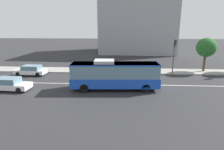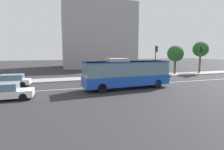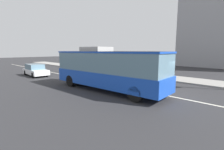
{
  "view_description": "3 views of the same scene",
  "coord_description": "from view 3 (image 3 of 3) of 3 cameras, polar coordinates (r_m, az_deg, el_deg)",
  "views": [
    {
      "loc": [
        -3.05,
        -22.27,
        7.28
      ],
      "look_at": [
        -4.37,
        -0.05,
        1.24
      ],
      "focal_mm": 29.76,
      "sensor_mm": 36.0,
      "label": 1
    },
    {
      "loc": [
        -12.05,
        -20.26,
        4.12
      ],
      "look_at": [
        -5.24,
        -0.42,
        1.44
      ],
      "focal_mm": 28.64,
      "sensor_mm": 36.0,
      "label": 2
    },
    {
      "loc": [
        5.33,
        -10.7,
        3.16
      ],
      "look_at": [
        -4.57,
        -0.59,
        1.04
      ],
      "focal_mm": 26.12,
      "sensor_mm": 36.0,
      "label": 3
    }
  ],
  "objects": [
    {
      "name": "ground_plane",
      "position": [
        12.37,
        17.42,
        -6.67
      ],
      "size": [
        160.0,
        160.0,
        0.0
      ],
      "primitive_type": "plane",
      "color": "#28282B"
    },
    {
      "name": "sidewalk_kerb",
      "position": [
        18.68,
        27.17,
        -1.93
      ],
      "size": [
        80.0,
        3.4,
        0.14
      ],
      "primitive_type": "cube",
      "color": "gray",
      "rests_on": "ground_plane"
    },
    {
      "name": "lane_centre_line",
      "position": [
        12.37,
        17.42,
        -6.64
      ],
      "size": [
        76.0,
        0.16,
        0.01
      ],
      "primitive_type": "cube",
      "color": "silver",
      "rests_on": "ground_plane"
    },
    {
      "name": "transit_bus",
      "position": [
        12.93,
        -1.84,
        2.54
      ],
      "size": [
        10.13,
        3.07,
        3.46
      ],
      "rotation": [
        0.0,
        0.0,
        0.06
      ],
      "color": "#1947B7",
      "rests_on": "ground_plane"
    },
    {
      "name": "sedan_white",
      "position": [
        22.83,
        -25.21,
        1.6
      ],
      "size": [
        4.57,
        1.99,
        1.46
      ],
      "rotation": [
        0.0,
        0.0,
        -0.04
      ],
      "color": "white",
      "rests_on": "ground_plane"
    },
    {
      "name": "sedan_white_ahead",
      "position": [
        26.48,
        -12.28,
        3.07
      ],
      "size": [
        4.56,
        1.97,
        1.46
      ],
      "rotation": [
        0.0,
        0.0,
        3.1
      ],
      "color": "white",
      "rests_on": "ground_plane"
    }
  ]
}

